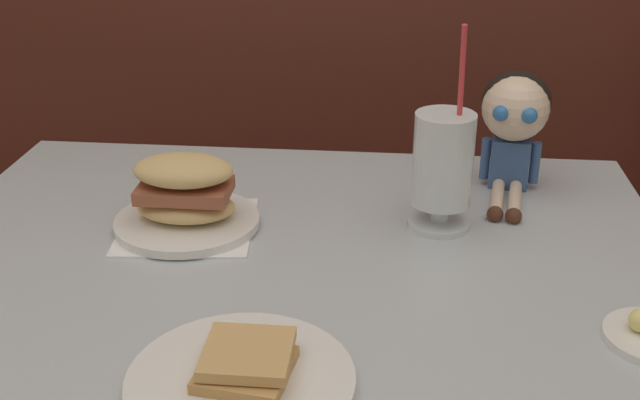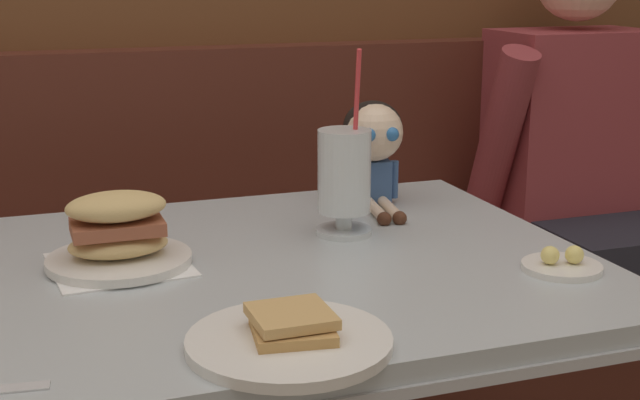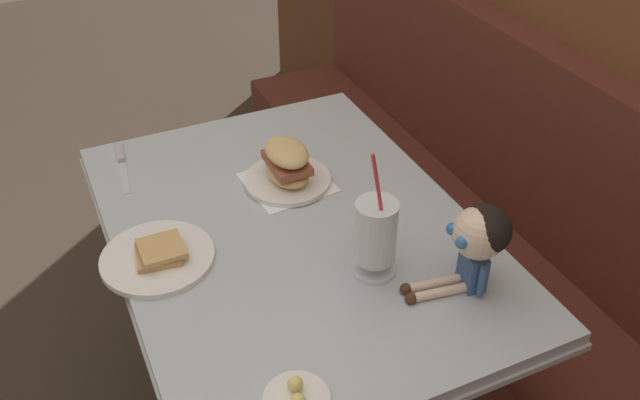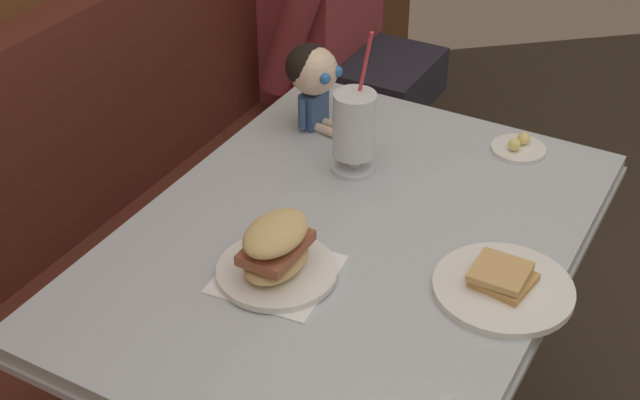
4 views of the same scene
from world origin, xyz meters
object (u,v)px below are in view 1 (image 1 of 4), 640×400
at_px(milkshake_glass, 443,166).
at_px(toast_plate, 242,377).
at_px(sandwich_plate, 186,200).
at_px(seated_doll, 515,114).

bearing_deg(milkshake_glass, toast_plate, -118.82).
xyz_separation_m(sandwich_plate, seated_doll, (0.50, 0.21, 0.08)).
distance_m(toast_plate, milkshake_glass, 0.48).
height_order(toast_plate, milkshake_glass, milkshake_glass).
bearing_deg(seated_doll, sandwich_plate, -157.72).
height_order(sandwich_plate, seated_doll, seated_doll).
distance_m(sandwich_plate, seated_doll, 0.55).
height_order(milkshake_glass, sandwich_plate, milkshake_glass).
height_order(milkshake_glass, seated_doll, milkshake_glass).
relative_size(sandwich_plate, seated_doll, 0.98).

